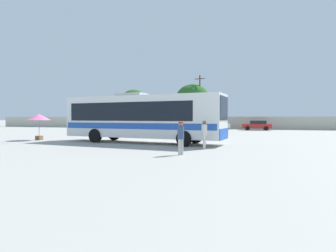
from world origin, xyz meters
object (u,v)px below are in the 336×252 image
at_px(vendor_umbrella_near_gate_pink, 39,118).
at_px(parked_car_leftmost_black, 142,124).
at_px(utility_pole_near, 200,101).
at_px(roadside_tree_midright, 215,102).
at_px(coach_bus_white_blue, 141,116).
at_px(passenger_waiting_on_apron, 181,136).
at_px(roadside_tree_left, 134,101).
at_px(parked_car_third_white, 216,125).
at_px(attendant_by_bus_door, 204,133).
at_px(parked_car_second_dark_blue, 174,125).
at_px(roadside_tree_midleft, 193,98).
at_px(parked_car_rightmost_red, 257,125).

distance_m(vendor_umbrella_near_gate_pink, parked_car_leftmost_black, 23.83).
bearing_deg(utility_pole_near, roadside_tree_midright, 56.69).
bearing_deg(roadside_tree_midright, coach_bus_white_blue, -94.05).
xyz_separation_m(passenger_waiting_on_apron, roadside_tree_left, (-18.06, 37.60, 4.17)).
height_order(parked_car_third_white, roadside_tree_left, roadside_tree_left).
relative_size(coach_bus_white_blue, utility_pole_near, 1.36).
distance_m(coach_bus_white_blue, utility_pole_near, 28.56).
distance_m(passenger_waiting_on_apron, parked_car_third_white, 29.55).
relative_size(attendant_by_bus_door, parked_car_leftmost_black, 0.41).
xyz_separation_m(coach_bus_white_blue, parked_car_second_dark_blue, (-3.34, 23.27, -1.22)).
bearing_deg(parked_car_third_white, parked_car_leftmost_black, 179.46).
relative_size(vendor_umbrella_near_gate_pink, roadside_tree_midleft, 0.28).
bearing_deg(roadside_tree_left, utility_pole_near, -14.10).
bearing_deg(parked_car_third_white, vendor_umbrella_near_gate_pink, -117.77).
bearing_deg(attendant_by_bus_door, passenger_waiting_on_apron, -105.16).
distance_m(passenger_waiting_on_apron, vendor_umbrella_near_gate_pink, 14.78).
height_order(passenger_waiting_on_apron, roadside_tree_midleft, roadside_tree_midleft).
bearing_deg(attendant_by_bus_door, roadside_tree_midright, 94.82).
relative_size(utility_pole_near, roadside_tree_left, 1.24).
bearing_deg(parked_car_leftmost_black, attendant_by_bus_door, -62.10).
height_order(parked_car_second_dark_blue, roadside_tree_left, roadside_tree_left).
bearing_deg(parked_car_third_white, coach_bus_white_blue, -97.95).
bearing_deg(roadside_tree_midright, parked_car_leftmost_black, -144.83).
xyz_separation_m(parked_car_rightmost_red, utility_pole_near, (-9.31, 4.57, 4.02)).
height_order(parked_car_rightmost_red, roadside_tree_midright, roadside_tree_midright).
relative_size(passenger_waiting_on_apron, parked_car_leftmost_black, 0.41).
relative_size(parked_car_rightmost_red, roadside_tree_left, 0.57).
relative_size(parked_car_third_white, roadside_tree_midright, 0.71).
bearing_deg(parked_car_rightmost_red, parked_car_leftmost_black, 179.81).
distance_m(parked_car_rightmost_red, roadside_tree_left, 24.74).
height_order(attendant_by_bus_door, roadside_tree_midright, roadside_tree_midright).
height_order(parked_car_third_white, roadside_tree_midleft, roadside_tree_midleft).
bearing_deg(roadside_tree_midleft, attendant_by_bus_door, -78.40).
distance_m(coach_bus_white_blue, parked_car_third_white, 24.05).
xyz_separation_m(parked_car_third_white, roadside_tree_left, (-16.99, 8.06, 4.38)).
height_order(attendant_by_bus_door, passenger_waiting_on_apron, attendant_by_bus_door).
xyz_separation_m(coach_bus_white_blue, attendant_by_bus_door, (5.18, -2.83, -1.02)).
bearing_deg(parked_car_leftmost_black, coach_bus_white_blue, -69.42).
bearing_deg(roadside_tree_left, parked_car_third_white, -25.39).
distance_m(roadside_tree_left, roadside_tree_midleft, 12.57).
relative_size(coach_bus_white_blue, roadside_tree_midright, 2.03).
relative_size(attendant_by_bus_door, roadside_tree_midright, 0.28).
bearing_deg(roadside_tree_left, passenger_waiting_on_apron, -64.35).
bearing_deg(coach_bus_white_blue, parked_car_rightmost_red, 68.64).
bearing_deg(coach_bus_white_blue, parked_car_third_white, 82.05).
bearing_deg(vendor_umbrella_near_gate_pink, attendant_by_bus_door, -11.55).
bearing_deg(parked_car_leftmost_black, utility_pole_near, 26.63).
relative_size(attendant_by_bus_door, roadside_tree_left, 0.23).
height_order(vendor_umbrella_near_gate_pink, parked_car_second_dark_blue, vendor_umbrella_near_gate_pink).
bearing_deg(roadside_tree_midleft, parked_car_second_dark_blue, -108.34).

